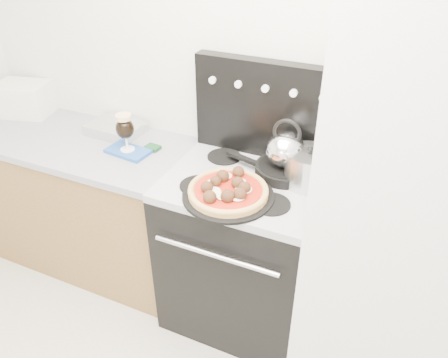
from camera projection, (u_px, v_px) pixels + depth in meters
The scene contains 16 objects.
room_shell at pixel (113, 227), 1.29m from camera, with size 3.52×3.01×2.52m.
base_cabinet at pixel (84, 203), 2.78m from camera, with size 1.45×0.60×0.86m, color brown.
countertop at pixel (71, 140), 2.54m from camera, with size 1.48×0.63×0.04m, color #92919C.
stove_body at pixel (243, 252), 2.38m from camera, with size 0.76×0.65×0.88m, color black.
cooktop at pixel (245, 182), 2.13m from camera, with size 0.76×0.65×0.04m, color #ADADB2.
backguard at pixel (267, 110), 2.19m from camera, with size 0.76×0.08×0.50m, color black.
fridge at pixel (397, 212), 1.84m from camera, with size 0.64×0.68×1.90m, color silver.
toaster_oven at pixel (24, 99), 2.76m from camera, with size 0.32×0.23×0.20m, color silver.
foil_sheet at pixel (116, 128), 2.56m from camera, with size 0.31×0.23×0.06m, color white.
oven_mitt at pixel (128, 151), 2.37m from camera, with size 0.23×0.14×0.02m, color #2453A5.
beer_glass at pixel (125, 132), 2.30m from camera, with size 0.10×0.10×0.21m, color black, non-canonical shape.
pizza_pan at pixel (228, 195), 1.99m from camera, with size 0.42×0.42×0.01m, color black.
pizza at pixel (228, 189), 1.97m from camera, with size 0.37×0.37×0.05m, color #E3AA4E, non-canonical shape.
skillet at pixel (284, 170), 2.14m from camera, with size 0.28×0.28×0.05m, color black.
tea_kettle at pixel (286, 147), 2.07m from camera, with size 0.19×0.19×0.21m, color #B6B3CA, non-canonical shape.
stock_pot at pixel (308, 169), 2.04m from camera, with size 0.22×0.22×0.16m, color silver.
Camera 1 is at (0.71, -0.49, 2.07)m, focal length 35.00 mm.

